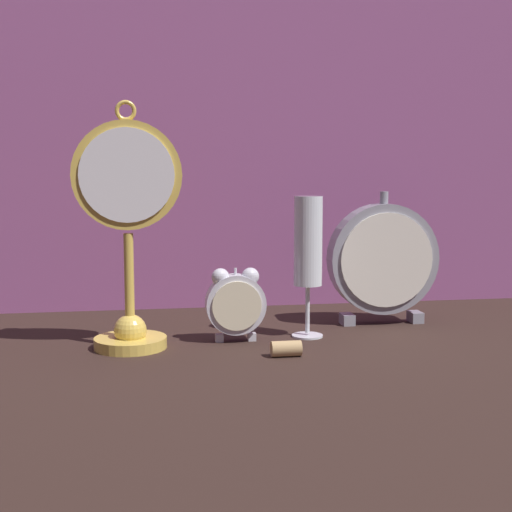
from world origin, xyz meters
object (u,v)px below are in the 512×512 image
Objects in this scene: alarm_clock_twin_bell at (236,301)px; wine_cork at (286,349)px; pocket_watch_on_stand at (128,236)px; champagne_flute at (308,250)px; mantel_clock_silver at (383,260)px.

alarm_clock_twin_bell reaches higher than wine_cork.
pocket_watch_on_stand is 0.27m from champagne_flute.
champagne_flute is (-0.15, -0.07, 0.03)m from mantel_clock_silver.
mantel_clock_silver is 1.02× the size of champagne_flute.
pocket_watch_on_stand reaches higher than alarm_clock_twin_bell.
champagne_flute reaches higher than alarm_clock_twin_bell.
mantel_clock_silver is at bearing 18.46° from alarm_clock_twin_bell.
mantel_clock_silver is at bearing 13.91° from pocket_watch_on_stand.
mantel_clock_silver is 0.29m from wine_cork.
wine_cork is at bearing -59.62° from alarm_clock_twin_bell.
mantel_clock_silver is at bearing 26.78° from champagne_flute.
champagne_flute is (0.11, 0.01, 0.07)m from alarm_clock_twin_bell.
pocket_watch_on_stand reaches higher than mantel_clock_silver.
pocket_watch_on_stand is at bearing -166.09° from mantel_clock_silver.
alarm_clock_twin_bell is 0.51× the size of champagne_flute.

